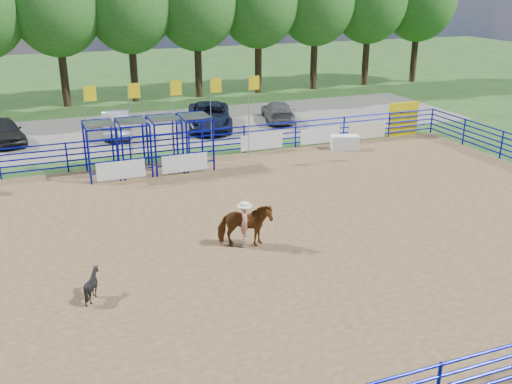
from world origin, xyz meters
TOP-DOWN VIEW (x-y plane):
  - ground at (0.00, 0.00)m, footprint 120.00×120.00m
  - arena_dirt at (0.00, 0.00)m, footprint 30.00×20.00m
  - gravel_strip at (0.00, 17.00)m, footprint 40.00×10.00m
  - announcer_table at (8.33, 8.65)m, footprint 1.61×1.13m
  - horse_and_rider at (-0.85, -0.73)m, footprint 2.04×1.35m
  - calf at (-6.14, -2.37)m, footprint 1.02×0.97m
  - car_a at (-8.95, 16.66)m, footprint 2.63×4.43m
  - car_b at (-2.81, 16.36)m, footprint 2.04×4.75m
  - car_c at (2.84, 15.84)m, footprint 3.91×6.08m
  - car_d at (7.56, 16.17)m, footprint 2.86×4.71m
  - perimeter_fence at (0.00, 0.00)m, footprint 30.10×20.10m
  - chute_assembly at (-1.90, 8.84)m, footprint 19.32×2.41m

SIDE VIEW (x-z plane):
  - ground at x=0.00m, z-range 0.00..0.00m
  - gravel_strip at x=0.00m, z-range 0.00..0.01m
  - arena_dirt at x=0.00m, z-range 0.00..0.02m
  - announcer_table at x=8.33m, z-range 0.02..0.80m
  - calf at x=-6.14m, z-range 0.02..0.91m
  - car_d at x=7.56m, z-range 0.01..1.29m
  - car_a at x=-8.95m, z-range 0.01..1.42m
  - perimeter_fence at x=0.00m, z-range 0.00..1.50m
  - car_b at x=-2.81m, z-range 0.01..1.53m
  - car_c at x=2.84m, z-range 0.01..1.57m
  - horse_and_rider at x=-0.85m, z-range -0.25..2.00m
  - chute_assembly at x=-1.90m, z-range -0.84..3.36m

